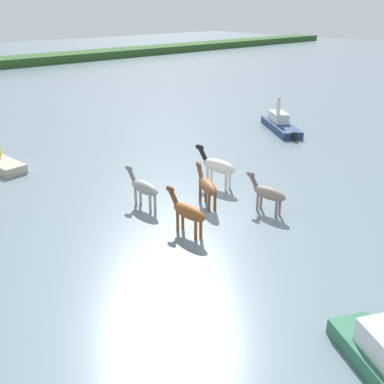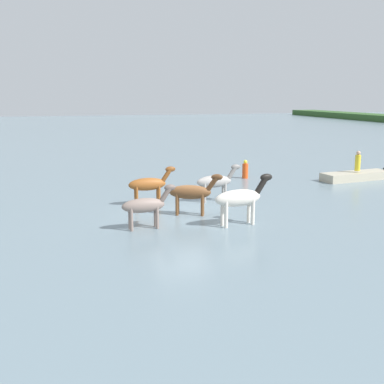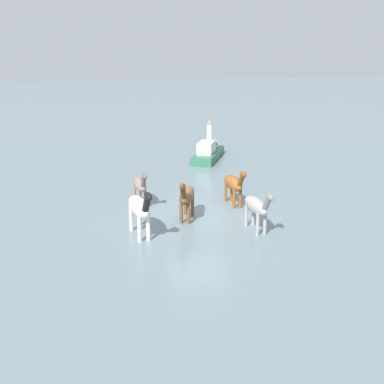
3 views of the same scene
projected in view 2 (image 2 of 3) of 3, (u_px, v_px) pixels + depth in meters
The scene contains 9 objects.
ground_plane at pixel (183, 212), 20.64m from camera, with size 197.63×197.63×0.00m, color slate.
horse_gray_outer at pixel (192, 192), 20.01m from camera, with size 1.19×2.27×1.79m.
horse_dun_straggler at pixel (145, 205), 17.94m from camera, with size 0.62×2.16×1.67m.
horse_lead at pixel (216, 182), 22.62m from camera, with size 0.61×2.26×1.75m.
horse_pinto_flank at pixel (240, 198), 18.44m from camera, with size 0.84×2.57×1.98m.
horse_mid_herd at pixel (149, 184), 21.90m from camera, with size 0.59×2.27×1.76m.
boat_skiff_near at pixel (356, 177), 28.43m from camera, with size 1.79×4.79×0.74m.
person_spotter_bow at pixel (358, 162), 28.09m from camera, with size 0.32×0.32×1.19m.
buoy_channel_marker at pixel (245, 170), 28.92m from camera, with size 0.36×0.36×1.14m.
Camera 2 is at (19.34, -5.21, 5.08)m, focal length 44.01 mm.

